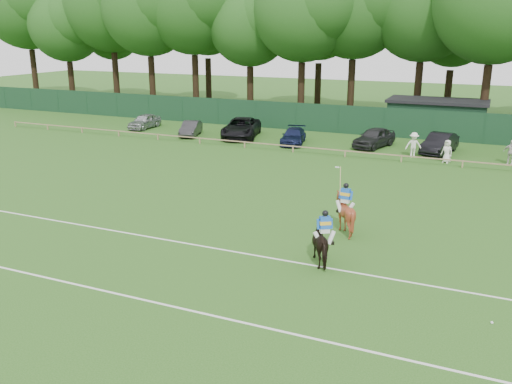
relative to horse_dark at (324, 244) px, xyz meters
The scene contains 20 objects.
ground 5.08m from the horse_dark, behind, with size 160.00×160.00×0.00m, color #1E4C14.
horse_dark is the anchor object (origin of this frame).
horse_chestnut 3.67m from the horse_dark, 92.20° to the left, with size 1.44×1.62×1.79m, color maroon.
sedan_silver 33.21m from the horse_dark, 136.70° to the left, with size 1.58×3.94×1.34m, color #AAABAF.
sedan_grey 28.14m from the horse_dark, 130.75° to the left, with size 1.33×3.81×1.25m, color #2D2D2F.
suv_black 26.42m from the horse_dark, 122.09° to the left, with size 2.72×5.90×1.64m, color black.
sedan_navy 23.42m from the horse_dark, 112.68° to the left, with size 1.72×4.23×1.23m, color #131A3D.
hatch_grey 23.06m from the horse_dark, 96.97° to the left, with size 1.80×4.48×1.53m, color #2B2B2D.
estate_black 22.65m from the horse_dark, 84.61° to the left, with size 1.58×4.54×1.50m, color black.
spectator_left 20.44m from the horse_dark, 88.49° to the left, with size 1.17×0.67×1.81m, color silver.
spectator_mid 21.95m from the horse_dark, 71.64° to the left, with size 1.01×0.42×1.72m, color beige.
spectator_right 19.87m from the horse_dark, 81.63° to the left, with size 0.78×0.51×1.60m, color white.
rider_dark 0.73m from the horse_dark, 58.15° to the right, with size 0.86×0.64×1.41m.
rider_chestnut 3.76m from the horse_dark, 92.27° to the left, with size 0.93×0.63×2.05m.
polo_ball 6.64m from the horse_dark, 20.77° to the right, with size 0.09×0.09×0.09m, color silver.
pitch_lines 5.81m from the horse_dark, 149.85° to the right, with size 60.00×5.10×0.01m.
pitch_rail 19.27m from the horse_dark, 104.97° to the left, with size 62.10×0.10×0.50m.
perimeter_fence 28.06m from the horse_dark, 100.21° to the left, with size 92.08×0.08×2.50m.
utility_shed 30.64m from the horse_dark, 88.08° to the left, with size 8.40×4.40×3.04m.
tree_row 35.74m from the horse_dark, 94.78° to the left, with size 96.00×12.00×21.00m, color #26561C, non-canonical shape.
Camera 1 is at (10.38, -19.67, 8.81)m, focal length 38.00 mm.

